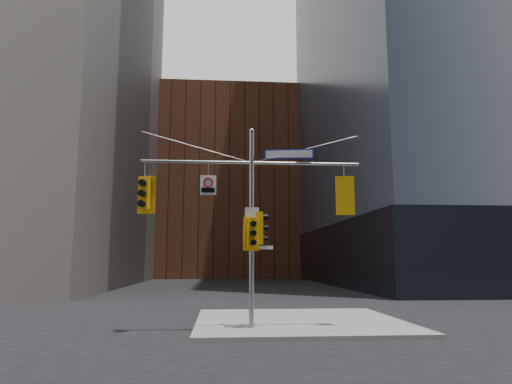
{
  "coord_description": "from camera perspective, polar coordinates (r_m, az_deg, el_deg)",
  "views": [
    {
      "loc": [
        -1.1,
        -14.31,
        2.45
      ],
      "look_at": [
        0.16,
        2.0,
        4.92
      ],
      "focal_mm": 32.0,
      "sensor_mm": 36.0,
      "label": 1
    }
  ],
  "objects": [
    {
      "name": "street_blade_ns",
      "position": [
        16.8,
        -0.66,
        -7.56
      ],
      "size": [
        0.1,
        0.69,
        0.14
      ],
      "rotation": [
        0.0,
        0.0,
        0.11
      ],
      "color": "#145926",
      "rests_on": "ground"
    },
    {
      "name": "ground",
      "position": [
        14.56,
        -0.02,
        -18.26
      ],
      "size": [
        160.0,
        160.0,
        0.0
      ],
      "primitive_type": "plane",
      "color": "black",
      "rests_on": "ground"
    },
    {
      "name": "regulatory_sign_arm",
      "position": [
        16.52,
        -6.0,
        0.96
      ],
      "size": [
        0.57,
        0.06,
        0.72
      ],
      "rotation": [
        0.0,
        0.0,
        -0.01
      ],
      "color": "silver",
      "rests_on": "ground"
    },
    {
      "name": "signal_assembly",
      "position": [
        16.46,
        -0.55,
        -1.71
      ],
      "size": [
        8.0,
        0.8,
        7.3
      ],
      "color": "gray",
      "rests_on": "ground"
    },
    {
      "name": "traffic_light_west_arm",
      "position": [
        16.71,
        -13.78,
        -0.24
      ],
      "size": [
        0.64,
        0.6,
        1.37
      ],
      "rotation": [
        0.0,
        0.0,
        -0.26
      ],
      "color": "#EFAA0C",
      "rests_on": "ground"
    },
    {
      "name": "traffic_light_pole_front",
      "position": [
        16.11,
        -0.49,
        -5.2
      ],
      "size": [
        0.57,
        0.5,
        1.2
      ],
      "rotation": [
        0.0,
        0.0,
        0.16
      ],
      "color": "#EFAA0C",
      "rests_on": "ground"
    },
    {
      "name": "traffic_light_east_arm",
      "position": [
        17.09,
        11.01,
        -0.51
      ],
      "size": [
        0.68,
        0.6,
        1.42
      ],
      "rotation": [
        0.0,
        0.0,
        2.97
      ],
      "color": "#EFAA0C",
      "rests_on": "ground"
    },
    {
      "name": "podium_ne",
      "position": [
        54.7,
        27.96,
        -7.0
      ],
      "size": [
        36.4,
        36.4,
        6.0
      ],
      "primitive_type": "cube",
      "color": "black",
      "rests_on": "ground"
    },
    {
      "name": "street_blade_ew",
      "position": [
        16.39,
        1.02,
        -6.96
      ],
      "size": [
        0.66,
        0.11,
        0.13
      ],
      "rotation": [
        0.0,
        0.0,
        0.12
      ],
      "color": "silver",
      "rests_on": "ground"
    },
    {
      "name": "sidewalk_corner",
      "position": [
        18.73,
        5.36,
        -15.82
      ],
      "size": [
        8.0,
        8.0,
        0.15
      ],
      "primitive_type": "cube",
      "color": "gray",
      "rests_on": "ground"
    },
    {
      "name": "regulatory_sign_pole",
      "position": [
        16.3,
        -0.52,
        -3.18
      ],
      "size": [
        0.52,
        0.08,
        0.68
      ],
      "rotation": [
        0.0,
        0.0,
        -0.1
      ],
      "color": "silver",
      "rests_on": "ground"
    },
    {
      "name": "street_sign_blade",
      "position": [
        16.95,
        4.14,
        4.75
      ],
      "size": [
        1.82,
        0.29,
        0.36
      ],
      "rotation": [
        0.0,
        0.0,
        -0.13
      ],
      "color": "#1126A0",
      "rests_on": "ground"
    },
    {
      "name": "brick_midrise",
      "position": [
        73.24,
        -3.49,
        0.52
      ],
      "size": [
        26.0,
        20.0,
        28.0
      ],
      "primitive_type": "cube",
      "color": "brown",
      "rests_on": "ground"
    },
    {
      "name": "traffic_light_pole_side",
      "position": [
        16.41,
        0.6,
        -4.56
      ],
      "size": [
        0.46,
        0.39,
        1.16
      ],
      "rotation": [
        0.0,
        0.0,
        1.52
      ],
      "color": "#EFAA0C",
      "rests_on": "ground"
    }
  ]
}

